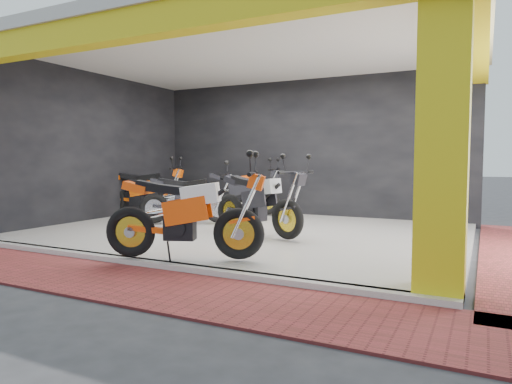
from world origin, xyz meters
TOP-DOWN VIEW (x-y plane):
  - ground at (0.00, 0.00)m, footprint 80.00×80.00m
  - showroom_floor at (0.00, 2.00)m, footprint 8.00×6.00m
  - showroom_ceiling at (0.00, 2.00)m, footprint 8.40×6.40m
  - back_wall at (0.00, 5.10)m, footprint 8.20×0.20m
  - left_wall at (-4.10, 2.00)m, footprint 0.20×6.20m
  - corner_column at (3.75, -0.75)m, footprint 0.50×0.50m
  - header_beam_front at (0.00, -1.00)m, footprint 8.40×0.30m
  - header_beam_right at (4.00, 2.00)m, footprint 0.30×6.40m
  - floor_kerb at (0.00, -1.02)m, footprint 8.00×0.20m
  - paver_front at (0.00, -1.80)m, footprint 9.00×1.40m
  - moto_hero at (1.18, -0.50)m, footprint 2.52×1.64m
  - moto_row_a at (1.16, 1.25)m, footprint 2.48×1.60m
  - moto_row_b at (-0.97, 2.48)m, footprint 2.27×1.70m
  - moto_row_c at (-0.69, 4.32)m, footprint 2.34×1.09m
  - moto_row_d at (-2.80, 3.15)m, footprint 2.46×1.49m

SIDE VIEW (x-z plane):
  - ground at x=0.00m, z-range 0.00..0.00m
  - paver_front at x=0.00m, z-range 0.00..0.03m
  - showroom_floor at x=0.00m, z-range 0.00..0.10m
  - floor_kerb at x=0.00m, z-range 0.00..0.10m
  - moto_row_b at x=-0.97m, z-range 0.10..1.41m
  - moto_row_c at x=-0.69m, z-range 0.10..1.48m
  - moto_row_d at x=-2.80m, z-range 0.10..1.51m
  - moto_row_a at x=1.16m, z-range 0.10..1.52m
  - moto_hero at x=1.18m, z-range 0.10..1.54m
  - back_wall at x=0.00m, z-range 0.00..3.50m
  - left_wall at x=-4.10m, z-range 0.00..3.50m
  - corner_column at x=3.75m, z-range 0.00..3.50m
  - header_beam_front at x=0.00m, z-range 3.10..3.50m
  - header_beam_right at x=4.00m, z-range 3.10..3.50m
  - showroom_ceiling at x=0.00m, z-range 3.50..3.70m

